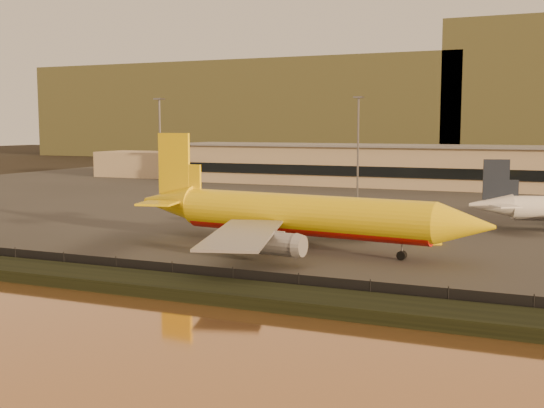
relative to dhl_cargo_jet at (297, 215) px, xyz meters
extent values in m
plane|color=black|center=(-0.09, -12.34, -5.32)|extent=(900.00, 900.00, 0.00)
cube|color=black|center=(-0.09, -29.34, -4.62)|extent=(320.00, 7.00, 1.40)
cube|color=#2D2D2D|center=(-0.09, 82.66, -5.22)|extent=(320.00, 220.00, 0.20)
cube|color=black|center=(-0.09, -25.34, -4.02)|extent=(300.00, 0.05, 2.20)
cube|color=tan|center=(-0.09, 112.66, 0.88)|extent=(160.00, 22.00, 12.00)
cube|color=black|center=(-0.09, 101.46, -0.12)|extent=(160.00, 0.60, 3.00)
cube|color=gray|center=(-0.09, 112.66, 7.18)|extent=(164.00, 24.00, 0.60)
cube|color=tan|center=(-95.09, 116.66, -0.62)|extent=(50.00, 18.00, 9.00)
cylinder|color=slate|center=(-60.09, 57.66, 7.38)|extent=(0.50, 0.50, 25.00)
cube|color=slate|center=(-60.09, 57.66, 20.08)|extent=(2.20, 2.20, 0.40)
cylinder|color=slate|center=(-10.09, 67.66, 7.38)|extent=(0.50, 0.50, 25.00)
cube|color=slate|center=(-10.09, 67.66, 20.08)|extent=(2.20, 2.20, 0.40)
cube|color=brown|center=(-140.09, 327.66, 22.18)|extent=(260.00, 160.00, 55.00)
cylinder|color=yellow|center=(1.04, -0.11, 0.31)|extent=(39.98, 9.95, 5.72)
cylinder|color=red|center=(1.04, -0.11, -0.69)|extent=(38.76, 8.58, 4.46)
cone|color=yellow|center=(24.55, -2.66, 0.31)|extent=(8.27, 6.52, 5.72)
cone|color=yellow|center=(-23.56, 2.55, 0.74)|extent=(10.46, 6.75, 5.72)
cube|color=yellow|center=(-22.47, 2.44, 7.03)|extent=(6.06, 1.11, 10.01)
cube|color=yellow|center=(-20.76, 8.00, 1.17)|extent=(7.24, 7.21, 0.34)
cube|color=yellow|center=(-21.99, -3.37, 1.17)|extent=(6.50, 6.44, 0.34)
cube|color=gray|center=(1.59, 15.15, -0.69)|extent=(18.48, 25.45, 0.34)
cylinder|color=gray|center=(3.92, 11.16, -2.26)|extent=(6.90, 3.84, 3.15)
cube|color=gray|center=(-1.69, -15.14, -0.69)|extent=(14.15, 25.91, 0.34)
cylinder|color=gray|center=(1.44, -11.75, -2.26)|extent=(6.90, 3.84, 3.15)
cylinder|color=black|center=(16.08, -1.74, -4.49)|extent=(1.36, 1.13, 1.26)
cylinder|color=slate|center=(16.08, -1.74, -3.84)|extent=(0.22, 0.22, 2.57)
cylinder|color=black|center=(-3.34, -2.23, -4.49)|extent=(1.36, 1.13, 1.26)
cylinder|color=slate|center=(-3.34, -2.23, -3.84)|extent=(0.22, 0.22, 2.57)
cylinder|color=black|center=(-2.78, 2.89, -4.49)|extent=(1.36, 1.13, 1.26)
cylinder|color=slate|center=(-2.78, 2.89, -3.84)|extent=(0.22, 0.22, 2.57)
cone|color=white|center=(24.38, 32.78, -0.87)|extent=(8.37, 6.20, 4.15)
cube|color=black|center=(25.17, 33.03, 3.69)|extent=(4.45, 1.69, 7.26)
cube|color=white|center=(24.71, 37.23, -0.56)|extent=(4.18, 3.98, 0.25)
cube|color=white|center=(27.20, 29.32, -0.56)|extent=(5.66, 5.62, 0.25)
cube|color=yellow|center=(17.07, 12.26, -4.20)|extent=(4.48, 3.27, 1.84)
cube|color=white|center=(-22.35, 19.73, -4.11)|extent=(4.93, 3.46, 2.03)
camera|label=1|loc=(35.75, -93.45, 13.18)|focal=45.00mm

